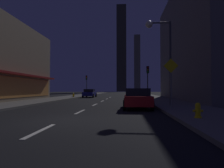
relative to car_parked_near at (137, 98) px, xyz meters
name	(u,v)px	position (x,y,z in m)	size (l,w,h in m)	color
ground_plane	(113,96)	(-3.60, 26.54, -0.79)	(78.00, 136.00, 0.10)	black
sidewalk_right	(146,96)	(3.40, 26.54, -0.67)	(4.00, 76.00, 0.15)	#605E59
sidewalk_left	(82,95)	(-10.60, 26.54, -0.67)	(4.00, 76.00, 0.15)	#605E59
lane_marking_center	(99,103)	(-3.60, 5.54, -0.73)	(0.16, 28.20, 0.01)	silver
building_apartment_right	(220,43)	(10.90, 10.54, 6.49)	(11.00, 20.00, 14.46)	slate
skyscraper_distant_tall	(122,48)	(-4.13, 111.99, 28.85)	(6.57, 5.39, 59.19)	#373429
skyscraper_distant_mid	(137,63)	(8.62, 149.75, 23.96)	(5.20, 6.16, 49.40)	#5E5947
car_parked_near	(137,98)	(0.00, 0.00, 0.00)	(1.98, 4.24, 1.45)	#B21919
car_parked_far	(90,93)	(-7.20, 18.42, 0.00)	(1.98, 4.24, 1.45)	navy
fire_hydrant_yellow_near	(198,111)	(2.30, -5.16, -0.29)	(0.42, 0.30, 0.65)	yellow
fire_hydrant_far_left	(73,95)	(-9.50, 16.39, -0.29)	(0.42, 0.30, 0.65)	gold
traffic_light_near_right	(148,75)	(1.90, 9.99, 2.45)	(0.32, 0.48, 4.20)	#2D2D2D
traffic_light_far_left	(87,81)	(-9.10, 24.50, 2.45)	(0.32, 0.48, 4.20)	#2D2D2D
street_lamp_right	(159,42)	(1.78, 0.98, 4.33)	(1.96, 0.56, 6.58)	#38383D
pedestrian_crossing_sign	(171,79)	(2.00, -1.67, 1.28)	(0.91, 0.08, 3.15)	slate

